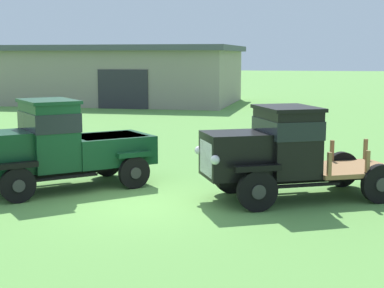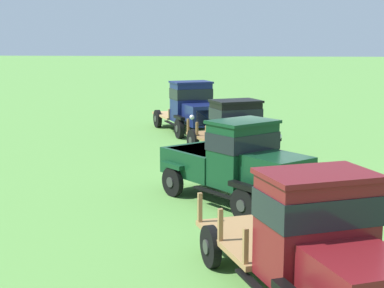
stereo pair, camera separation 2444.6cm
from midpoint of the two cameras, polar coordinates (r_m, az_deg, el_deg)
ground_plane at (r=9.54m, az=-33.75°, el=-14.48°), size 240.00×240.00×0.00m
vintage_truck_foreground_near at (r=6.14m, az=-98.14°, el=-26.78°), size 5.36×3.59×2.23m
vintage_truck_second_in_line at (r=8.31m, az=-49.75°, el=-11.88°), size 4.30×4.16×2.20m
vintage_truck_midrow_center at (r=11.95m, az=-28.96°, el=-3.56°), size 4.74×3.46×2.11m
vintage_truck_far_side at (r=17.85m, az=-24.31°, el=1.18°), size 5.41×3.73×2.32m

